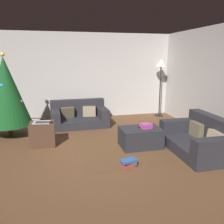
% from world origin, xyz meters
% --- Properties ---
extents(ground_plane, '(6.40, 6.40, 0.00)m').
position_xyz_m(ground_plane, '(0.00, 0.00, 0.00)').
color(ground_plane, brown).
extents(rear_partition, '(6.40, 0.12, 2.60)m').
position_xyz_m(rear_partition, '(0.00, 3.14, 1.30)').
color(rear_partition, '#BCB7B2').
rests_on(rear_partition, ground_plane).
extents(couch_left, '(1.56, 0.97, 0.69)m').
position_xyz_m(couch_left, '(0.04, 2.25, 0.26)').
color(couch_left, '#26262B').
rests_on(couch_left, ground_plane).
extents(couch_right, '(0.98, 1.56, 0.72)m').
position_xyz_m(couch_right, '(2.25, -0.29, 0.27)').
color(couch_right, '#26262B').
rests_on(couch_right, ground_plane).
extents(ottoman, '(0.85, 0.60, 0.41)m').
position_xyz_m(ottoman, '(1.16, 0.28, 0.20)').
color(ottoman, '#26262B').
rests_on(ottoman, ground_plane).
extents(gift_box, '(0.25, 0.23, 0.10)m').
position_xyz_m(gift_box, '(1.27, 0.27, 0.46)').
color(gift_box, '#B23F8C').
rests_on(gift_box, ottoman).
extents(tv_remote, '(0.12, 0.16, 0.02)m').
position_xyz_m(tv_remote, '(1.18, 0.28, 0.42)').
color(tv_remote, black).
rests_on(tv_remote, ottoman).
extents(christmas_tree, '(1.08, 1.08, 1.99)m').
position_xyz_m(christmas_tree, '(-1.69, 1.71, 1.09)').
color(christmas_tree, brown).
rests_on(christmas_tree, ground_plane).
extents(side_table, '(0.52, 0.44, 0.51)m').
position_xyz_m(side_table, '(-0.88, 0.85, 0.25)').
color(side_table, '#4C3323').
rests_on(side_table, ground_plane).
extents(laptop, '(0.40, 0.44, 0.17)m').
position_xyz_m(laptop, '(-0.89, 0.79, 0.57)').
color(laptop, silver).
rests_on(laptop, side_table).
extents(book_stack, '(0.32, 0.24, 0.12)m').
position_xyz_m(book_stack, '(0.64, -0.55, 0.06)').
color(book_stack, '#B7332D').
rests_on(book_stack, ground_plane).
extents(corner_lamp, '(0.36, 0.36, 1.83)m').
position_xyz_m(corner_lamp, '(2.71, 2.73, 1.57)').
color(corner_lamp, black).
rests_on(corner_lamp, ground_plane).
extents(area_rug, '(2.60, 2.00, 0.01)m').
position_xyz_m(area_rug, '(1.16, 0.28, 0.00)').
color(area_rug, brown).
rests_on(area_rug, ground_plane).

